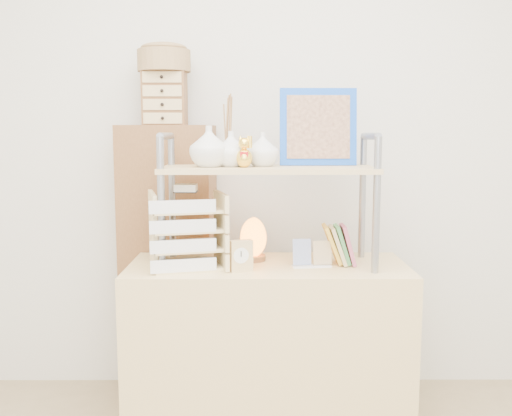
{
  "coord_description": "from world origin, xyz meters",
  "views": [
    {
      "loc": [
        -0.06,
        -1.21,
        1.31
      ],
      "look_at": [
        -0.05,
        1.2,
        1.0
      ],
      "focal_mm": 40.0,
      "sensor_mm": 36.0,
      "label": 1
    }
  ],
  "objects_px": {
    "desk": "(268,348)",
    "letter_tray": "(187,234)",
    "salt_lamp": "(253,239)",
    "cabinet": "(169,262)"
  },
  "relations": [
    {
      "from": "desk",
      "to": "letter_tray",
      "type": "bearing_deg",
      "value": -172.65
    },
    {
      "from": "desk",
      "to": "salt_lamp",
      "type": "bearing_deg",
      "value": 128.91
    },
    {
      "from": "salt_lamp",
      "to": "cabinet",
      "type": "bearing_deg",
      "value": 145.32
    },
    {
      "from": "cabinet",
      "to": "letter_tray",
      "type": "xyz_separation_m",
      "value": [
        0.14,
        -0.41,
        0.22
      ]
    },
    {
      "from": "desk",
      "to": "salt_lamp",
      "type": "xyz_separation_m",
      "value": [
        -0.06,
        0.08,
        0.47
      ]
    },
    {
      "from": "cabinet",
      "to": "letter_tray",
      "type": "bearing_deg",
      "value": -66.15
    },
    {
      "from": "cabinet",
      "to": "salt_lamp",
      "type": "relative_size",
      "value": 7.0
    },
    {
      "from": "cabinet",
      "to": "salt_lamp",
      "type": "distance_m",
      "value": 0.54
    },
    {
      "from": "desk",
      "to": "cabinet",
      "type": "distance_m",
      "value": 0.68
    },
    {
      "from": "desk",
      "to": "letter_tray",
      "type": "relative_size",
      "value": 3.4
    }
  ]
}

